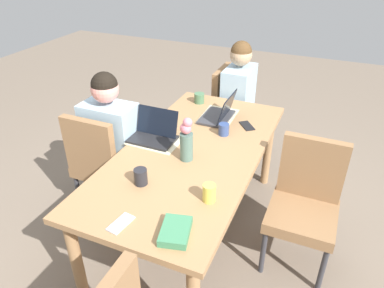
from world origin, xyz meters
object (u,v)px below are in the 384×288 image
Objects in this scene: phone_black at (247,126)px; phone_silver at (121,223)px; chair_near_left_far at (305,199)px; book_red_cover at (175,231)px; chair_head_right_left_near at (232,108)px; coffee_mug_near_right at (141,177)px; laptop_head_right_left_near at (220,114)px; coffee_mug_centre_right at (199,98)px; person_head_right_left_near at (237,110)px; chair_far_left_mid at (102,160)px; flower_vase at (186,138)px; coffee_mug_centre_left at (209,193)px; coffee_mug_near_left at (224,129)px; laptop_far_left_mid at (154,134)px; dining_table at (192,160)px; person_far_left_mid at (113,154)px.

phone_black and phone_silver have the same top height.
chair_near_left_far reaches higher than book_red_cover.
coffee_mug_near_right is (-1.71, 0.03, 0.29)m from chair_head_right_left_near.
coffee_mug_centre_right is at bearing 49.52° from laptop_head_right_left_near.
chair_head_right_left_near is 0.10m from person_head_right_left_near.
chair_far_left_mid is 2.97× the size of flower_vase.
coffee_mug_near_left is at bearing 12.79° from coffee_mug_centre_left.
laptop_far_left_mid is 3.66× the size of coffee_mug_near_left.
laptop_far_left_mid is 3.06× the size of coffee_mug_centre_left.
coffee_mug_near_right is at bearing -174.18° from coffee_mug_centre_right.
chair_far_left_mid is 2.81× the size of laptop_far_left_mid.
dining_table is 0.80m from chair_near_left_far.
person_far_left_mid is at bearing 92.59° from chair_near_left_far.
person_head_right_left_near is (-0.06, -0.07, 0.03)m from chair_head_right_left_near.
dining_table is 0.69m from person_far_left_mid.
coffee_mug_centre_right is 1.57m from phone_silver.
chair_far_left_mid reaches higher than book_red_cover.
coffee_mug_near_right is at bearing -158.91° from phone_silver.
phone_black is at bearing -63.30° from person_far_left_mid.
laptop_head_right_left_near is at bearing -1.61° from dining_table.
chair_near_left_far is 6.00× the size of phone_black.
flower_vase is at bearing -163.06° from coffee_mug_centre_right.
chair_head_right_left_near is at bearing 4.66° from dining_table.
person_head_right_left_near is 1.43m from chair_far_left_mid.
laptop_far_left_mid is at bearing 51.40° from coffee_mug_centre_left.
laptop_head_right_left_near reaches higher than coffee_mug_near_left.
laptop_far_left_mid reaches higher than dining_table.
flower_vase is 2.02× the size of phone_black.
person_head_right_left_near is 1.00× the size of person_far_left_mid.
chair_far_left_mid is 0.52m from laptop_far_left_mid.
chair_near_left_far is 9.07× the size of coffee_mug_near_right.
phone_silver is (-0.75, -0.69, 0.24)m from chair_far_left_mid.
chair_far_left_mid is 0.79m from coffee_mug_near_right.
coffee_mug_centre_left is at bearing -115.78° from person_far_left_mid.
coffee_mug_near_left is 1.00× the size of coffee_mug_centre_right.
book_red_cover is (-0.85, 0.55, 0.26)m from chair_near_left_far.
coffee_mug_near_right is (-0.55, 0.91, 0.29)m from chair_near_left_far.
dining_table is at bearing -178.71° from person_head_right_left_near.
chair_near_left_far is (0.09, -0.78, -0.16)m from dining_table.
coffee_mug_near_right is at bearing 161.28° from coffee_mug_near_left.
dining_table is at bearing -96.29° from laptop_far_left_mid.
chair_near_left_far is 1.04m from book_red_cover.
coffee_mug_near_right is at bearing 119.42° from phone_black.
person_far_left_mid is 3.73× the size of laptop_head_right_left_near.
laptop_far_left_mid is 3.22× the size of coffee_mug_near_right.
person_head_right_left_near reaches higher than phone_silver.
person_head_right_left_near is at bearing 1.29° from dining_table.
laptop_far_left_mid reaches higher than chair_far_left_mid.
chair_far_left_mid is 0.98m from coffee_mug_centre_right.
person_far_left_mid reaches higher than flower_vase.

